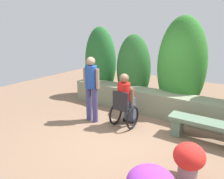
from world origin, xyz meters
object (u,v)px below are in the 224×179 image
(stone_bench, at_px, (206,128))
(person_standing_companion, at_px, (91,85))
(person_in_wheelchair, at_px, (125,102))
(flower_pot_terracotta_by_wall, at_px, (189,159))

(stone_bench, relative_size, person_standing_companion, 0.93)
(person_in_wheelchair, bearing_deg, stone_bench, 20.67)
(person_in_wheelchair, xyz_separation_m, person_standing_companion, (-0.85, -0.22, 0.34))
(stone_bench, relative_size, person_in_wheelchair, 1.17)
(person_standing_companion, relative_size, flower_pot_terracotta_by_wall, 2.71)
(person_in_wheelchair, bearing_deg, flower_pot_terracotta_by_wall, -19.92)
(stone_bench, height_order, person_standing_companion, person_standing_companion)
(stone_bench, distance_m, person_in_wheelchair, 1.87)
(stone_bench, xyz_separation_m, flower_pot_terracotta_by_wall, (0.02, -1.42, 0.04))
(person_standing_companion, height_order, flower_pot_terracotta_by_wall, person_standing_companion)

